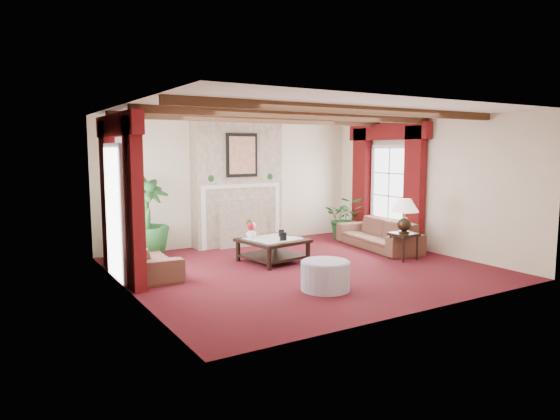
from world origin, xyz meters
TOP-DOWN VIEW (x-y plane):
  - floor at (0.00, 0.00)m, footprint 6.00×6.00m
  - ceiling at (0.00, 0.00)m, footprint 6.00×6.00m
  - back_wall at (0.00, 2.75)m, footprint 6.00×0.02m
  - left_wall at (-3.00, 0.00)m, footprint 0.02×5.50m
  - right_wall at (3.00, 0.00)m, footprint 0.02×5.50m
  - ceiling_beams at (0.00, 0.00)m, footprint 6.00×3.00m
  - fireplace at (0.00, 2.55)m, footprint 2.00×0.52m
  - french_door_left at (-2.97, 1.00)m, footprint 0.10×1.10m
  - french_door_right at (2.97, 1.00)m, footprint 0.10×1.10m
  - curtains_left at (-2.86, 1.00)m, footprint 0.20×2.40m
  - curtains_right at (2.86, 1.00)m, footprint 0.20×2.40m
  - sofa_left at (-2.43, 1.08)m, footprint 2.00×0.83m
  - sofa_right at (2.32, 0.63)m, footprint 2.24×1.15m
  - potted_palm at (-2.19, 2.00)m, footprint 2.04×2.24m
  - small_plant at (2.43, 1.88)m, footprint 1.87×1.87m
  - coffee_table at (-0.21, 0.70)m, footprint 1.21×1.21m
  - side_table at (2.00, -0.42)m, footprint 0.54×0.54m
  - ottoman at (-0.48, -1.31)m, footprint 0.73×0.73m
  - table_lamp at (2.00, -0.42)m, footprint 0.52×0.52m
  - flower_vase at (-0.51, 0.97)m, footprint 0.20×0.21m
  - book at (0.06, 0.49)m, footprint 0.22×0.18m
  - photo_frame_a at (-0.16, 0.40)m, footprint 0.12×0.06m
  - photo_frame_b at (0.03, 0.79)m, footprint 0.11×0.03m

SIDE VIEW (x-z plane):
  - floor at x=0.00m, z-range 0.00..0.00m
  - ottoman at x=-0.48m, z-range 0.00..0.43m
  - coffee_table at x=-0.21m, z-range 0.00..0.43m
  - side_table at x=2.00m, z-range 0.00..0.51m
  - sofa_left at x=-2.43m, z-range 0.00..0.75m
  - small_plant at x=2.43m, z-range 0.00..0.77m
  - sofa_right at x=2.32m, z-range 0.00..0.81m
  - potted_palm at x=-2.19m, z-range 0.00..0.90m
  - photo_frame_b at x=0.03m, z-range 0.43..0.57m
  - photo_frame_a at x=-0.16m, z-range 0.43..0.59m
  - flower_vase at x=-0.51m, z-range 0.43..0.63m
  - book at x=0.06m, z-range 0.43..0.70m
  - table_lamp at x=2.00m, z-range 0.51..1.17m
  - back_wall at x=0.00m, z-range 0.00..2.70m
  - left_wall at x=-3.00m, z-range 0.00..2.70m
  - right_wall at x=3.00m, z-range 0.00..2.70m
  - french_door_left at x=-2.97m, z-range 1.05..3.21m
  - french_door_right at x=2.97m, z-range 1.05..3.21m
  - curtains_left at x=-2.86m, z-range 1.28..3.83m
  - curtains_right at x=2.86m, z-range 1.28..3.83m
  - ceiling_beams at x=0.00m, z-range 2.58..2.70m
  - ceiling at x=0.00m, z-range 2.70..2.70m
  - fireplace at x=0.00m, z-range 1.35..4.05m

